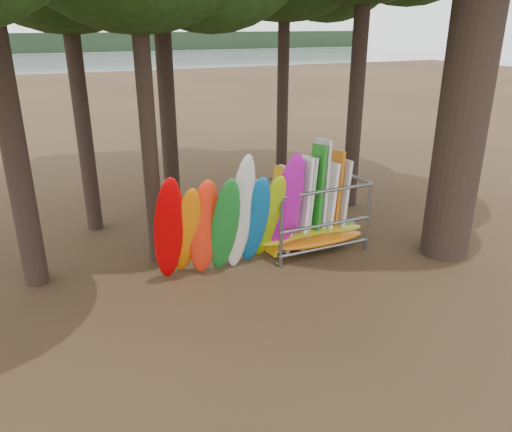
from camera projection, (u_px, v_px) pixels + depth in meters
name	position (u px, v px, depth m)	size (l,w,h in m)	color
ground	(281.00, 296.00, 11.27)	(120.00, 120.00, 0.00)	#47331E
lake	(61.00, 73.00, 62.20)	(160.00, 160.00, 0.00)	gray
far_shore	(40.00, 43.00, 103.91)	(160.00, 4.00, 4.00)	black
kayak_row	(230.00, 222.00, 11.75)	(3.83, 1.75, 3.22)	#C50003
storage_rack	(311.00, 216.00, 13.42)	(3.13, 1.56, 2.92)	slate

